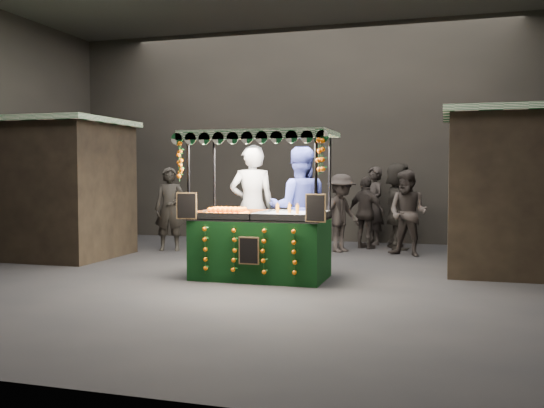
% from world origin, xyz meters
% --- Properties ---
extents(ground, '(12.00, 12.00, 0.00)m').
position_xyz_m(ground, '(0.00, 0.00, 0.00)').
color(ground, black).
rests_on(ground, ground).
extents(market_hall, '(12.10, 10.10, 5.05)m').
position_xyz_m(market_hall, '(0.00, 0.00, 3.38)').
color(market_hall, black).
rests_on(market_hall, ground).
extents(neighbour_stall_left, '(3.00, 2.20, 2.60)m').
position_xyz_m(neighbour_stall_left, '(-4.40, 1.00, 1.31)').
color(neighbour_stall_left, black).
rests_on(neighbour_stall_left, ground).
extents(neighbour_stall_right, '(3.00, 2.20, 2.60)m').
position_xyz_m(neighbour_stall_right, '(4.40, 1.50, 1.31)').
color(neighbour_stall_right, black).
rests_on(neighbour_stall_right, ground).
extents(juice_stall, '(2.28, 1.34, 2.21)m').
position_xyz_m(juice_stall, '(0.30, -0.20, 0.69)').
color(juice_stall, black).
rests_on(juice_stall, ground).
extents(vendor_grey, '(0.88, 0.73, 2.06)m').
position_xyz_m(vendor_grey, '(-0.17, 0.79, 1.03)').
color(vendor_grey, gray).
rests_on(vendor_grey, ground).
extents(vendor_blue, '(1.15, 1.01, 2.02)m').
position_xyz_m(vendor_blue, '(0.68, 0.65, 1.01)').
color(vendor_blue, navy).
rests_on(vendor_blue, ground).
extents(shopper_0, '(0.71, 0.56, 1.71)m').
position_xyz_m(shopper_0, '(-2.47, 2.41, 0.86)').
color(shopper_0, black).
rests_on(shopper_0, ground).
extents(shopper_1, '(0.98, 0.88, 1.64)m').
position_xyz_m(shopper_1, '(2.27, 2.93, 0.82)').
color(shopper_1, '#2C2624').
rests_on(shopper_1, ground).
extents(shopper_2, '(0.96, 0.72, 1.51)m').
position_xyz_m(shopper_2, '(1.35, 3.83, 0.76)').
color(shopper_2, black).
rests_on(shopper_2, ground).
extents(shopper_3, '(1.01, 1.17, 1.57)m').
position_xyz_m(shopper_3, '(0.94, 3.17, 0.79)').
color(shopper_3, black).
rests_on(shopper_3, ground).
extents(shopper_4, '(0.91, 0.61, 1.82)m').
position_xyz_m(shopper_4, '(-4.50, 3.10, 0.91)').
color(shopper_4, black).
rests_on(shopper_4, ground).
extents(shopper_5, '(0.96, 1.76, 1.81)m').
position_xyz_m(shopper_5, '(2.00, 3.99, 0.90)').
color(shopper_5, black).
rests_on(shopper_5, ground).
extents(shopper_6, '(0.68, 0.75, 1.73)m').
position_xyz_m(shopper_6, '(1.43, 4.60, 0.87)').
color(shopper_6, black).
rests_on(shopper_6, ground).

